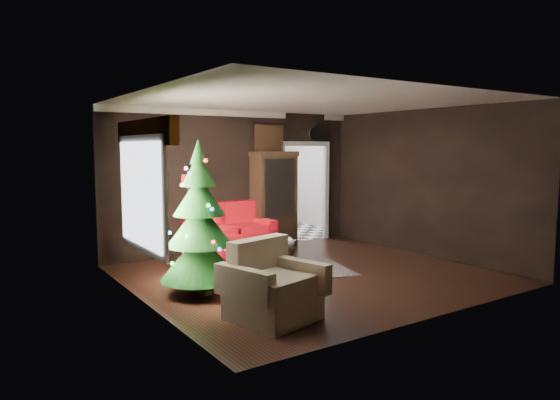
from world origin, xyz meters
TOP-DOWN VIEW (x-y plane):
  - floor at (0.00, 0.00)m, footprint 5.50×5.50m
  - ceiling at (0.00, 0.00)m, footprint 5.50×5.50m
  - wall_back at (0.00, 2.50)m, footprint 5.50×0.00m
  - wall_front at (0.00, -2.50)m, footprint 5.50×0.00m
  - wall_left at (-2.75, 0.00)m, footprint 0.00×5.50m
  - wall_right at (2.75, 0.00)m, footprint 0.00×5.50m
  - doorway at (1.70, 2.50)m, footprint 1.10×0.10m
  - left_window at (-2.71, 0.20)m, footprint 0.05×1.60m
  - valance at (-2.63, 0.20)m, footprint 0.12×2.10m
  - kitchen_floor at (1.70, 4.00)m, footprint 3.00×3.00m
  - kitchen_window at (1.70, 5.45)m, footprint 0.70×0.06m
  - rug at (-0.13, 0.45)m, footprint 2.31×1.92m
  - loveseat at (-0.40, 2.05)m, footprint 1.70×0.90m
  - curio_cabinet at (0.75, 2.27)m, footprint 0.90×0.45m
  - floor_lamp at (-1.38, 1.70)m, footprint 0.30×0.30m
  - christmas_tree at (-1.94, 0.02)m, footprint 1.21×1.21m
  - armchair at (-1.67, -1.47)m, footprint 1.15×1.15m
  - coffee_table at (-0.47, 0.63)m, footprint 0.94×0.66m
  - teapot at (-0.12, 0.43)m, footprint 0.21×0.21m
  - cup_a at (-0.30, 0.75)m, footprint 0.09×0.09m
  - cup_b at (-0.27, 0.67)m, footprint 0.09×0.09m
  - book at (-0.12, 0.81)m, footprint 0.16×0.05m
  - wall_clock at (1.95, 2.45)m, footprint 0.32×0.32m
  - painting at (0.75, 2.46)m, footprint 0.62×0.05m
  - kitchen_counter at (1.70, 5.20)m, footprint 1.80×0.60m
  - kitchen_table at (1.40, 3.70)m, footprint 0.70×0.70m

SIDE VIEW (x-z plane):
  - floor at x=0.00m, z-range 0.00..0.00m
  - kitchen_floor at x=1.70m, z-range 0.00..0.00m
  - rug at x=-0.13m, z-range 0.00..0.01m
  - coffee_table at x=-0.47m, z-range 0.01..0.40m
  - kitchen_table at x=1.40m, z-range 0.00..0.75m
  - cup_b at x=-0.27m, z-range 0.40..0.46m
  - cup_a at x=-0.30m, z-range 0.40..0.47m
  - kitchen_counter at x=1.70m, z-range 0.00..0.90m
  - armchair at x=-1.67m, z-range -0.02..0.94m
  - teapot at x=-0.12m, z-range 0.40..0.57m
  - loveseat at x=-0.40m, z-range 0.00..1.00m
  - book at x=-0.12m, z-range 0.40..0.61m
  - floor_lamp at x=-1.38m, z-range 0.06..1.60m
  - curio_cabinet at x=0.75m, z-range 0.00..1.90m
  - doorway at x=1.70m, z-range 0.00..2.10m
  - christmas_tree at x=-1.94m, z-range -0.02..2.12m
  - wall_back at x=0.00m, z-range -1.35..4.15m
  - wall_front at x=0.00m, z-range -1.35..4.15m
  - wall_left at x=-2.75m, z-range -1.35..4.15m
  - wall_right at x=2.75m, z-range -1.35..4.15m
  - left_window at x=-2.71m, z-range 0.75..2.15m
  - kitchen_window at x=1.70m, z-range 1.35..2.05m
  - painting at x=0.75m, z-range 1.99..2.51m
  - valance at x=-2.63m, z-range 2.10..2.44m
  - wall_clock at x=1.95m, z-range 2.35..2.41m
  - ceiling at x=0.00m, z-range 2.80..2.80m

